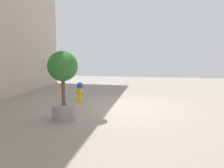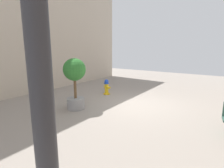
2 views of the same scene
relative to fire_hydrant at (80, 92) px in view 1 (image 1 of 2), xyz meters
name	(u,v)px [view 1 (image 1 of 2)]	position (x,y,z in m)	size (l,w,h in m)	color
ground_plane	(128,107)	(-2.11, 0.70, -0.41)	(23.40, 23.40, 0.00)	gray
fire_hydrant	(80,92)	(0.00, 0.00, 0.00)	(0.43, 0.41, 0.83)	gold
planter_tree	(63,78)	(-0.35, 2.65, 0.88)	(0.91, 0.91, 2.10)	gray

